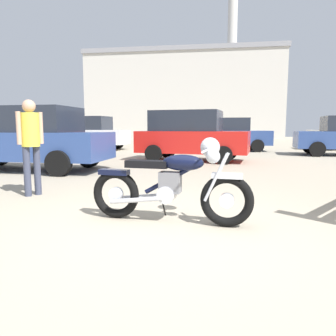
{
  "coord_description": "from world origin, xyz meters",
  "views": [
    {
      "loc": [
        0.74,
        -3.55,
        1.19
      ],
      "look_at": [
        -0.19,
        0.7,
        0.64
      ],
      "focal_mm": 34.23,
      "sensor_mm": 36.0,
      "label": 1
    }
  ],
  "objects": [
    {
      "name": "silver_sedan_mid",
      "position": [
        -7.09,
        12.56,
        0.92
      ],
      "size": [
        3.92,
        1.87,
        1.78
      ],
      "rotation": [
        0.0,
        0.0,
        -0.01
      ],
      "color": "black",
      "rests_on": "ground_plane"
    },
    {
      "name": "vintage_motorcycle",
      "position": [
        -0.03,
        0.32,
        0.49
      ],
      "size": [
        2.08,
        0.73,
        1.07
      ],
      "rotation": [
        0.0,
        0.0,
        -0.06
      ],
      "color": "black",
      "rests_on": "ground_plane"
    },
    {
      "name": "red_hatchback_near",
      "position": [
        -5.16,
        4.29,
        0.94
      ],
      "size": [
        4.76,
        2.09,
        1.74
      ],
      "rotation": [
        0.0,
        0.0,
        0.03
      ],
      "color": "black",
      "rests_on": "ground_plane"
    },
    {
      "name": "bystander",
      "position": [
        -2.76,
        1.36,
        1.02
      ],
      "size": [
        0.3,
        0.41,
        1.66
      ],
      "rotation": [
        0.0,
        0.0,
        5.75
      ],
      "color": "#383D51",
      "rests_on": "ground_plane"
    },
    {
      "name": "white_estate_far",
      "position": [
        -0.9,
        7.85,
        0.92
      ],
      "size": [
        4.03,
        2.09,
        1.78
      ],
      "rotation": [
        0.0,
        0.0,
        -0.09
      ],
      "color": "black",
      "rests_on": "ground_plane"
    },
    {
      "name": "industrial_building",
      "position": [
        -5.61,
        35.77,
        4.97
      ],
      "size": [
        22.75,
        11.29,
        19.65
      ],
      "rotation": [
        0.0,
        0.0,
        0.06
      ],
      "color": "beige",
      "rests_on": "ground_plane"
    },
    {
      "name": "dark_sedan_left",
      "position": [
        0.25,
        13.21,
        0.84
      ],
      "size": [
        4.38,
        2.3,
        1.67
      ],
      "rotation": [
        0.0,
        0.0,
        0.12
      ],
      "color": "black",
      "rests_on": "ground_plane"
    },
    {
      "name": "ground_plane",
      "position": [
        0.0,
        0.0,
        0.0
      ],
      "size": [
        80.0,
        80.0,
        0.0
      ],
      "primitive_type": "plane",
      "color": "tan"
    }
  ]
}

